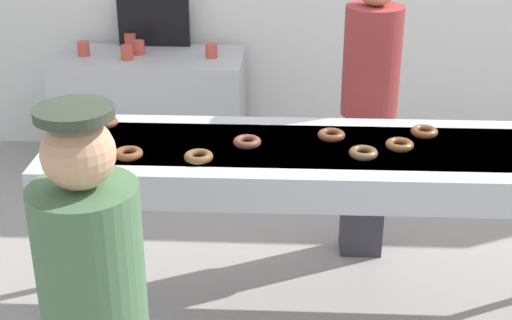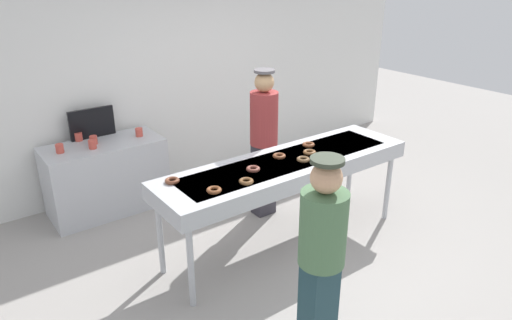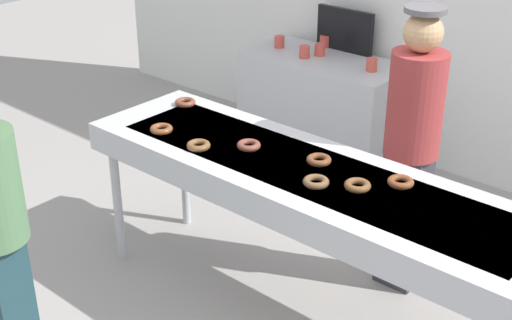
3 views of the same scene
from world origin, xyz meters
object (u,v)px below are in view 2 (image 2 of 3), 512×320
chocolate_donut_5 (253,169)px  paper_cup_4 (60,148)px  chocolate_donut_2 (308,145)px  chocolate_donut_7 (214,190)px  prep_counter (106,177)px  chocolate_donut_6 (303,159)px  chocolate_donut_1 (172,181)px  customer_waiting (321,254)px  chocolate_donut_3 (246,181)px  paper_cup_1 (94,140)px  paper_cup_3 (139,132)px  worker_baker (264,137)px  chocolate_donut_0 (279,156)px  paper_cup_2 (92,144)px  fryer_conveyor (287,168)px  chocolate_donut_4 (309,152)px  paper_cup_0 (79,137)px  menu_display (92,123)px

chocolate_donut_5 → paper_cup_4: 2.22m
chocolate_donut_2 → chocolate_donut_7: 1.41m
prep_counter → chocolate_donut_6: bearing=-55.4°
chocolate_donut_5 → paper_cup_4: size_ratio=1.33×
chocolate_donut_1 → customer_waiting: (0.33, -1.54, -0.06)m
chocolate_donut_3 → chocolate_donut_5: 0.27m
chocolate_donut_3 → paper_cup_4: bearing=117.8°
prep_counter → paper_cup_1: paper_cup_1 is taller
prep_counter → paper_cup_3: 0.65m
paper_cup_1 → chocolate_donut_3: bearing=-71.8°
paper_cup_4 → worker_baker: bearing=-31.5°
chocolate_donut_6 → chocolate_donut_5: bearing=169.0°
prep_counter → paper_cup_4: (-0.46, -0.01, 0.47)m
chocolate_donut_3 → chocolate_donut_6: size_ratio=1.00×
chocolate_donut_0 → paper_cup_3: 1.87m
chocolate_donut_1 → chocolate_donut_2: bearing=-1.9°
chocolate_donut_1 → paper_cup_4: (-0.54, 1.60, -0.07)m
chocolate_donut_6 → paper_cup_3: bearing=114.8°
chocolate_donut_6 → chocolate_donut_7: 1.06m
chocolate_donut_3 → worker_baker: 1.19m
chocolate_donut_3 → paper_cup_2: 2.05m
fryer_conveyor → chocolate_donut_4: 0.31m
chocolate_donut_5 → customer_waiting: 1.38m
chocolate_donut_1 → chocolate_donut_2: (1.57, -0.05, 0.00)m
fryer_conveyor → chocolate_donut_3: (-0.62, -0.19, 0.10)m
chocolate_donut_1 → chocolate_donut_4: size_ratio=1.00×
chocolate_donut_0 → paper_cup_0: 2.41m
menu_display → chocolate_donut_1: bearing=-87.6°
paper_cup_1 → chocolate_donut_2: bearing=-44.5°
menu_display → worker_baker: bearing=-45.0°
chocolate_donut_3 → paper_cup_2: (-0.73, 1.92, -0.07)m
chocolate_donut_4 → customer_waiting: 1.72m
paper_cup_2 → paper_cup_4: bearing=165.6°
chocolate_donut_4 → paper_cup_0: (-1.69, 2.08, -0.07)m
paper_cup_3 → menu_display: bearing=147.4°
chocolate_donut_1 → chocolate_donut_4: (1.43, -0.22, 0.00)m
chocolate_donut_0 → menu_display: (-1.20, 1.99, 0.05)m
chocolate_donut_1 → chocolate_donut_4: same height
chocolate_donut_0 → customer_waiting: customer_waiting is taller
chocolate_donut_5 → chocolate_donut_7: same height
chocolate_donut_5 → paper_cup_1: 2.06m
chocolate_donut_1 → customer_waiting: bearing=-77.8°
chocolate_donut_1 → chocolate_donut_5: (0.72, -0.22, 0.00)m
fryer_conveyor → menu_display: menu_display is taller
chocolate_donut_0 → chocolate_donut_5: 0.41m
chocolate_donut_1 → chocolate_donut_0: bearing=-5.9°
paper_cup_3 → customer_waiting: bearing=-90.7°
customer_waiting → paper_cup_4: bearing=102.1°
paper_cup_4 → customer_waiting: bearing=-74.5°
chocolate_donut_5 → paper_cup_0: chocolate_donut_5 is taller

